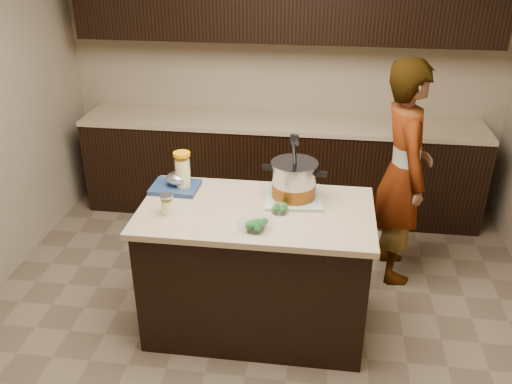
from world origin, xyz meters
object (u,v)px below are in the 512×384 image
Objects in this scene: stock_pot at (294,182)px; lemonade_pitcher at (183,173)px; island at (256,269)px; person at (403,173)px.

lemonade_pitcher is (-0.73, 0.03, 0.00)m from stock_pot.
island is at bearing -21.72° from lemonade_pitcher.
person is at bearing 21.22° from lemonade_pitcher.
lemonade_pitcher reaches higher than island.
person is at bearing 38.62° from island.
person is (0.76, 0.61, -0.17)m from stock_pot.
lemonade_pitcher is at bearing 103.11° from person.
person reaches higher than lemonade_pitcher.
stock_pot reaches higher than lemonade_pitcher.
stock_pot is at bearing -2.33° from lemonade_pitcher.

